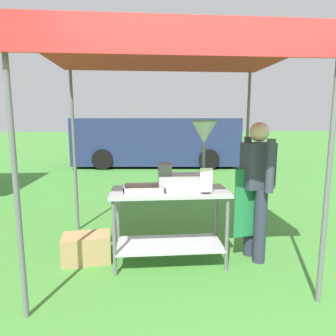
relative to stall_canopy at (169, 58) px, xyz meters
The scene contains 9 objects.
ground_plane 5.53m from the stall_canopy, 86.60° to the left, with size 70.00×70.00×0.00m, color #478E38.
stall_canopy is the anchor object (origin of this frame).
donut_cart 1.67m from the stall_canopy, 90.00° to the right, with size 1.30×0.58×0.86m.
donut_tray 1.44m from the stall_canopy, 152.02° to the right, with size 0.44×0.29×0.07m.
donut_fryer 1.14m from the stall_canopy, 25.12° to the right, with size 0.64×0.28×0.78m.
menu_sign 1.39m from the stall_canopy, 38.02° to the right, with size 0.13×0.05×0.28m.
vendor 1.71m from the stall_canopy, ahead, with size 0.47×0.54×1.61m.
supply_crate 2.33m from the stall_canopy, behind, with size 0.58×0.40×0.32m.
van_navy 7.54m from the stall_canopy, 88.56° to the left, with size 5.83×2.44×1.69m.
Camera 1 is at (-0.58, -2.33, 1.63)m, focal length 31.78 mm.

